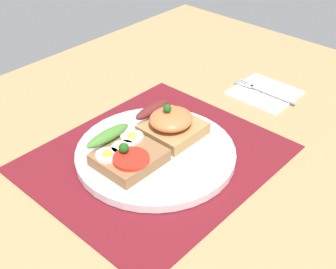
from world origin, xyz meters
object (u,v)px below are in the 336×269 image
Objects in this scene: sandwich_salmon at (170,123)px; fork at (263,90)px; napkin at (265,92)px; sandwich_egg_tomato at (126,154)px; plate at (156,153)px.

sandwich_salmon reaches higher than fork.
napkin is 0.64cm from fork.
fork is at bearing -6.19° from sandwich_salmon.
sandwich_salmon is 0.74× the size of fork.
fork is (-0.37, 0.25, 0.46)cm from napkin.
sandwich_egg_tomato is 1.00× the size of sandwich_salmon.
sandwich_egg_tomato reaches higher than fork.
sandwich_salmon is at bearing 14.45° from plate.
napkin is (35.57, -3.06, -2.91)cm from sandwich_egg_tomato.
sandwich_salmon is 0.85× the size of napkin.
sandwich_egg_tomato is 10.26cm from sandwich_salmon.
sandwich_egg_tomato is 0.74× the size of fork.
sandwich_salmon reaches higher than plate.
fork is at bearing 145.64° from napkin.
sandwich_egg_tomato reaches higher than plate.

